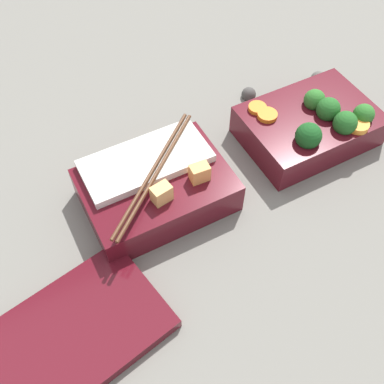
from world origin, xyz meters
The scene contains 6 objects.
ground_plane centered at (0.00, 0.00, 0.00)m, with size 3.00×3.00×0.00m, color slate.
bento_tray_vegetable centered at (-0.13, 0.01, 0.03)m, with size 0.20×0.14×0.08m.
bento_tray_rice centered at (0.13, 0.01, 0.03)m, with size 0.20×0.15×0.08m.
bento_lid centered at (0.30, 0.14, 0.01)m, with size 0.19×0.14×0.02m, color #510F19.
pebble_0 centered at (-0.10, -0.11, 0.01)m, with size 0.02×0.02×0.02m, color #474442.
pebble_2 centered at (-0.23, -0.09, 0.01)m, with size 0.03×0.03×0.03m, color #595651.
Camera 1 is at (0.27, 0.36, 0.52)m, focal length 42.00 mm.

